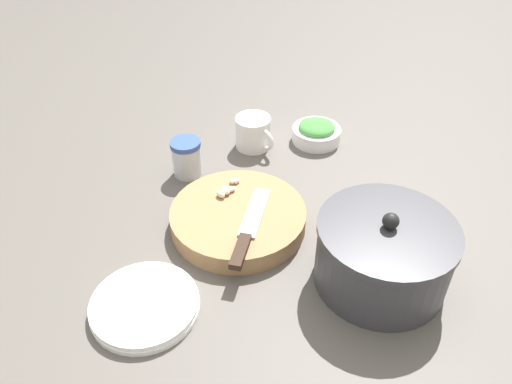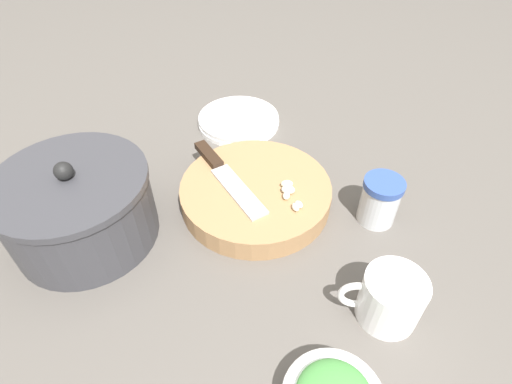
# 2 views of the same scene
# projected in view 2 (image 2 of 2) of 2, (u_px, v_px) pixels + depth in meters

# --- Properties ---
(ground_plane) EXTENTS (5.00, 5.00, 0.00)m
(ground_plane) POSITION_uv_depth(u_px,v_px,m) (255.00, 251.00, 0.66)
(ground_plane) COLOR #56514C
(cutting_board) EXTENTS (0.27, 0.27, 0.04)m
(cutting_board) POSITION_uv_depth(u_px,v_px,m) (256.00, 194.00, 0.73)
(cutting_board) COLOR #9E754C
(cutting_board) RESTS_ON ground_plane
(chef_knife) EXTENTS (0.23, 0.04, 0.01)m
(chef_knife) POSITION_uv_depth(u_px,v_px,m) (223.00, 173.00, 0.73)
(chef_knife) COLOR black
(chef_knife) RESTS_ON cutting_board
(garlic_cloves) EXTENTS (0.07, 0.04, 0.01)m
(garlic_cloves) POSITION_uv_depth(u_px,v_px,m) (290.00, 193.00, 0.69)
(garlic_cloves) COLOR beige
(garlic_cloves) RESTS_ON cutting_board
(spice_jar) EXTENTS (0.07, 0.07, 0.09)m
(spice_jar) POSITION_uv_depth(u_px,v_px,m) (380.00, 200.00, 0.68)
(spice_jar) COLOR silver
(spice_jar) RESTS_ON ground_plane
(coffee_mug) EXTENTS (0.09, 0.11, 0.08)m
(coffee_mug) POSITION_uv_depth(u_px,v_px,m) (389.00, 298.00, 0.55)
(coffee_mug) COLOR white
(coffee_mug) RESTS_ON ground_plane
(plate_stack) EXTENTS (0.19, 0.19, 0.02)m
(plate_stack) POSITION_uv_depth(u_px,v_px,m) (239.00, 120.00, 0.92)
(plate_stack) COLOR white
(plate_stack) RESTS_ON ground_plane
(stock_pot) EXTENTS (0.24, 0.24, 0.16)m
(stock_pot) POSITION_uv_depth(u_px,v_px,m) (79.00, 208.00, 0.64)
(stock_pot) COLOR #38383D
(stock_pot) RESTS_ON ground_plane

